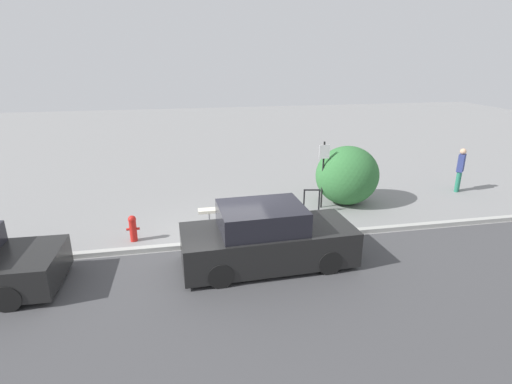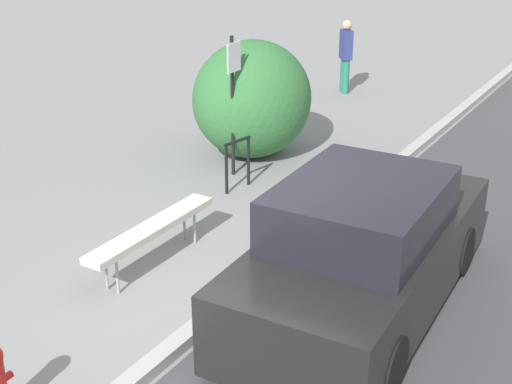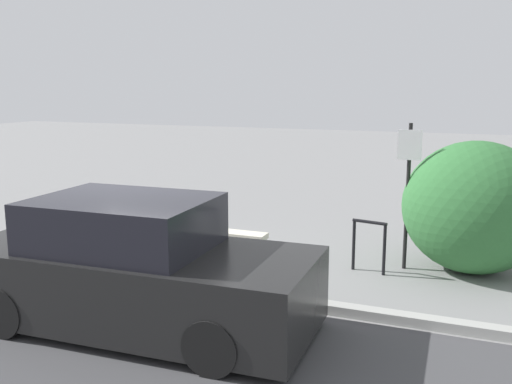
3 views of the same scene
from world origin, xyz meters
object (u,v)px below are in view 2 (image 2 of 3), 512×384
parked_car_near (363,252)px  pedestrian (346,54)px  sign_post (233,94)px  bench (152,229)px  bike_rack (238,159)px

parked_car_near → pedestrian: bearing=23.8°
pedestrian → parked_car_near: size_ratio=0.39×
sign_post → bench: bearing=-165.1°
bench → bike_rack: 2.68m
bench → parked_car_near: parked_car_near is taller
sign_post → parked_car_near: 4.43m
bench → pedestrian: bearing=9.5°
pedestrian → bench: bearing=146.5°
bench → parked_car_near: (0.45, -2.62, 0.20)m
sign_post → bike_rack: bearing=-141.3°
bench → parked_car_near: bearing=-80.4°
bike_rack → sign_post: bearing=38.7°
bench → pedestrian: 8.99m
sign_post → pedestrian: sign_post is taller
sign_post → pedestrian: size_ratio=1.37×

